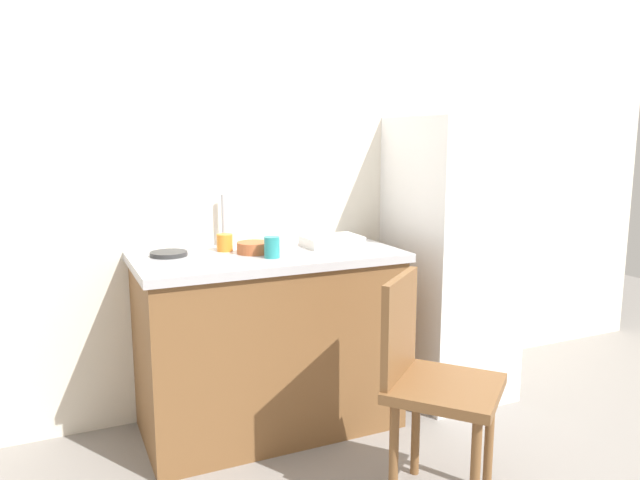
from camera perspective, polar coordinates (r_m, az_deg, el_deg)
ground_plane at (r=2.79m, az=9.17°, el=-20.71°), size 8.00×8.00×0.00m
back_wall at (r=3.28m, az=-0.00°, el=8.67°), size 4.80×0.10×2.69m
cabinet_base at (r=2.97m, az=-4.87°, el=-9.86°), size 1.20×0.60×0.83m
countertop at (r=2.85m, az=-5.00°, el=-1.59°), size 1.24×0.64×0.04m
faucet at (r=3.02m, az=-9.09°, el=1.85°), size 0.02×0.02×0.26m
refrigerator at (r=3.36m, az=12.19°, el=-1.65°), size 0.53×0.61×1.51m
chair at (r=2.40m, az=10.34°, el=-12.77°), size 0.56×0.56×0.89m
dish_tray at (r=3.00m, az=1.12°, el=-0.09°), size 0.28×0.20×0.05m
terracotta_bowl at (r=2.84m, az=-6.29°, el=-0.72°), size 0.16×0.16×0.05m
hotplate at (r=2.84m, az=-14.14°, el=-1.27°), size 0.17×0.17×0.02m
cup_teal at (r=2.72m, az=-4.58°, el=-0.68°), size 0.07×0.07×0.10m
cup_orange at (r=2.90m, az=-9.01°, el=-0.24°), size 0.08×0.08×0.08m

